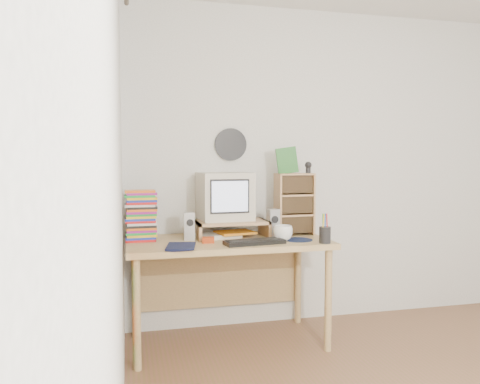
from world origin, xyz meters
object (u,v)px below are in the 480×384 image
dvd_stack (141,220)px  cd_rack (294,204)px  mug (283,233)px  crt_monitor (226,196)px  diary (167,245)px  desk (226,257)px  keyboard (255,242)px

dvd_stack → cd_rack: bearing=-0.8°
dvd_stack → mug: (0.96, -0.23, -0.09)m
crt_monitor → diary: bearing=-144.5°
desk → cd_rack: cd_rack is taller
crt_monitor → mug: bearing=-43.6°
desk → keyboard: 0.34m
keyboard → dvd_stack: (-0.73, 0.31, 0.13)m
crt_monitor → dvd_stack: crt_monitor is taller
keyboard → cd_rack: bearing=31.1°
desk → keyboard: keyboard is taller
dvd_stack → mug: size_ratio=2.13×
dvd_stack → desk: bearing=-4.5°
desk → cd_rack: (0.54, 0.04, 0.37)m
keyboard → mug: bearing=11.2°
desk → cd_rack: bearing=4.5°
dvd_stack → cd_rack: 1.13m
crt_monitor → cd_rack: crt_monitor is taller
diary → mug: bearing=17.0°
desk → cd_rack: size_ratio=3.03×
crt_monitor → dvd_stack: (-0.61, -0.05, -0.15)m
mug → diary: 0.81m
crt_monitor → keyboard: (0.12, -0.36, -0.28)m
keyboard → dvd_stack: dvd_stack is taller
keyboard → diary: bearing=173.5°
desk → diary: bearing=-146.9°
keyboard → mug: mug is taller
dvd_stack → diary: (0.15, -0.32, -0.12)m
desk → dvd_stack: bearing=176.7°
keyboard → desk: bearing=108.6°
crt_monitor → diary: crt_monitor is taller
crt_monitor → dvd_stack: size_ratio=1.27×
desk → dvd_stack: dvd_stack is taller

